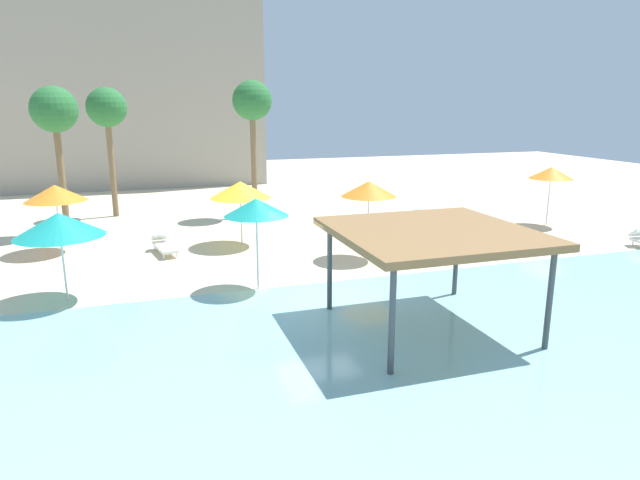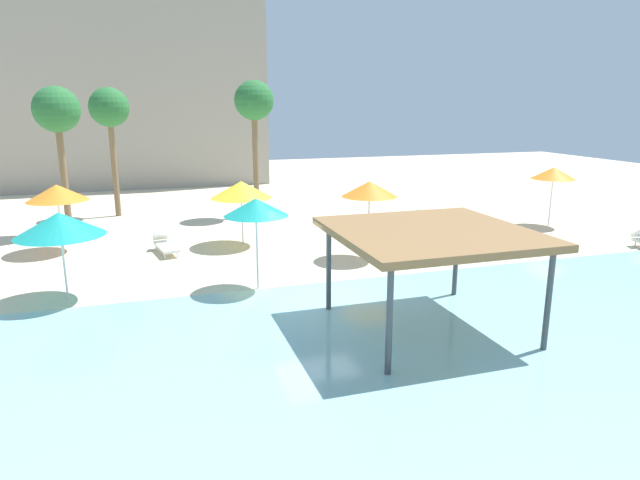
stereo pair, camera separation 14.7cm
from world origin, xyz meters
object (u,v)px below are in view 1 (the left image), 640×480
beach_umbrella_teal_4 (59,225)px  palm_tree_1 (252,104)px  beach_umbrella_teal_5 (256,207)px  lounge_chair_2 (164,244)px  beach_umbrella_orange_1 (55,193)px  palm_tree_2 (54,113)px  beach_umbrella_yellow_0 (240,190)px  beach_umbrella_orange_2 (551,173)px  beach_umbrella_orange_6 (369,189)px  lounge_chair_1 (420,219)px  palm_tree_0 (107,110)px  shade_pavilion (432,235)px

beach_umbrella_teal_4 → palm_tree_1: palm_tree_1 is taller
beach_umbrella_teal_5 → lounge_chair_2: (-2.54, 5.18, -2.21)m
beach_umbrella_orange_1 → palm_tree_1: bearing=27.5°
lounge_chair_2 → palm_tree_2: size_ratio=0.32×
beach_umbrella_yellow_0 → beach_umbrella_orange_2: bearing=-3.0°
beach_umbrella_orange_1 → beach_umbrella_teal_4: size_ratio=1.00×
palm_tree_2 → beach_umbrella_orange_6: bearing=-34.3°
beach_umbrella_yellow_0 → lounge_chair_1: size_ratio=1.31×
lounge_chair_1 → lounge_chair_2: bearing=-56.9°
beach_umbrella_orange_6 → palm_tree_1: size_ratio=0.43×
beach_umbrella_orange_1 → lounge_chair_1: beach_umbrella_orange_1 is taller
lounge_chair_1 → palm_tree_0: size_ratio=0.31×
lounge_chair_1 → beach_umbrella_teal_5: bearing=-27.3°
lounge_chair_1 → palm_tree_1: (-6.77, 4.63, 5.17)m
shade_pavilion → beach_umbrella_yellow_0: size_ratio=1.79×
beach_umbrella_orange_2 → lounge_chair_2: size_ratio=1.38×
beach_umbrella_yellow_0 → palm_tree_0: 9.67m
lounge_chair_1 → palm_tree_1: palm_tree_1 is taller
beach_umbrella_orange_1 → beach_umbrella_orange_6: 11.70m
beach_umbrella_orange_6 → beach_umbrella_orange_1: bearing=157.9°
beach_umbrella_orange_1 → beach_umbrella_teal_5: bearing=-46.3°
lounge_chair_1 → palm_tree_0: 15.86m
shade_pavilion → beach_umbrella_teal_4: size_ratio=1.78×
shade_pavilion → lounge_chair_1: shade_pavilion is taller
shade_pavilion → palm_tree_0: 19.50m
palm_tree_0 → palm_tree_2: (-1.87, -3.59, -0.06)m
beach_umbrella_orange_1 → beach_umbrella_orange_2: bearing=-5.0°
beach_umbrella_teal_5 → palm_tree_1: 11.57m
beach_umbrella_orange_2 → beach_umbrella_orange_6: size_ratio=0.96×
beach_umbrella_teal_4 → lounge_chair_2: size_ratio=1.31×
beach_umbrella_orange_2 → palm_tree_0: bearing=156.2°
beach_umbrella_yellow_0 → beach_umbrella_teal_4: 7.66m
beach_umbrella_yellow_0 → beach_umbrella_orange_2: 14.22m
shade_pavilion → palm_tree_1: bearing=94.8°
beach_umbrella_orange_1 → palm_tree_1: palm_tree_1 is taller
shade_pavilion → beach_umbrella_orange_6: (1.11, 6.55, 0.13)m
palm_tree_1 → palm_tree_2: (-8.54, -1.34, -0.36)m
beach_umbrella_yellow_0 → palm_tree_2: palm_tree_2 is taller
beach_umbrella_teal_4 → beach_umbrella_teal_5: 5.52m
beach_umbrella_orange_1 → beach_umbrella_teal_5: size_ratio=0.92×
beach_umbrella_orange_6 → lounge_chair_2: beach_umbrella_orange_6 is taller
beach_umbrella_orange_6 → lounge_chair_2: bearing=157.0°
beach_umbrella_orange_2 → lounge_chair_1: 6.34m
beach_umbrella_orange_2 → palm_tree_1: (-12.53, 6.23, 3.06)m
shade_pavilion → lounge_chair_1: bearing=62.9°
palm_tree_2 → beach_umbrella_teal_4: bearing=-84.2°
beach_umbrella_teal_4 → lounge_chair_2: (2.93, 4.51, -1.92)m
beach_umbrella_teal_5 → shade_pavilion: bearing=-51.8°
shade_pavilion → beach_umbrella_orange_2: size_ratio=1.70×
lounge_chair_1 → palm_tree_2: 16.38m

